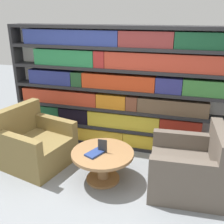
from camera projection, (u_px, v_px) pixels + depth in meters
ground_plane at (89, 194)px, 3.27m from camera, size 14.00×14.00×0.00m
bookshelf at (119, 89)px, 4.16m from camera, size 3.56×0.30×1.95m
armchair_left at (35, 145)px, 3.85m from camera, size 1.04×1.02×0.85m
armchair_right at (189, 169)px, 3.27m from camera, size 0.92×0.91×0.85m
coffee_table at (103, 160)px, 3.45m from camera, size 0.82×0.82×0.42m
table_sign at (103, 147)px, 3.38m from camera, size 0.12×0.06×0.18m
stray_book at (95, 153)px, 3.36m from camera, size 0.24×0.30×0.03m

